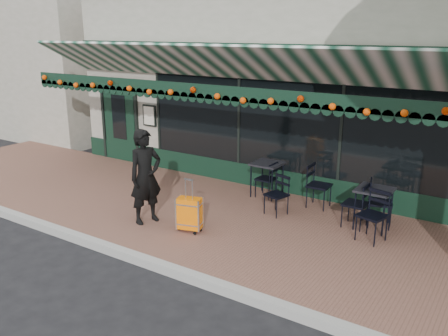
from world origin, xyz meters
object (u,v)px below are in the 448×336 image
Objects in this scene: chair_a_front at (372,216)px; cafe_table_a at (375,193)px; chair_b_left at (266,179)px; chair_b_right at (319,186)px; suitcase at (189,214)px; woman at (146,177)px; chair_b_front at (276,195)px; chair_a_left at (355,204)px; chair_a_right at (380,203)px; cafe_table_b at (267,166)px.

cafe_table_a is at bearing 119.03° from chair_a_front.
cafe_table_a is 2.48m from chair_b_left.
suitcase is at bearing 147.59° from chair_b_right.
woman is at bearing -151.13° from cafe_table_a.
woman is 2.53m from chair_b_front.
chair_a_left is 0.46m from chair_a_right.
cafe_table_b is at bearing 143.50° from chair_b_front.
chair_b_front is at bearing 146.10° from chair_b_right.
chair_b_left is 1.03m from chair_b_front.
woman is 1.82× the size of suitcase.
chair_b_front is (-1.47, -0.25, -0.04)m from chair_a_left.
cafe_table_b is at bearing 88.56° from chair_b_right.
chair_b_left is at bearing -8.22° from woman.
chair_a_front is 1.71m from chair_b_right.
chair_b_right is 1.14× the size of chair_b_front.
chair_a_front reaches higher than cafe_table_b.
chair_a_right is at bearing 68.40° from cafe_table_a.
chair_b_right is at bearing 158.09° from chair_a_front.
chair_a_right reaches higher than chair_b_left.
cafe_table_a is 0.31m from chair_a_right.
chair_b_right reaches higher than cafe_table_b.
cafe_table_a is at bearing -43.07° from woman.
cafe_table_b is at bearing 67.67° from chair_a_right.
chair_a_right is 1.13× the size of chair_b_front.
chair_a_left is at bearing 149.40° from chair_a_front.
chair_b_front is at bearing -30.40° from woman.
woman is at bearing -123.09° from chair_b_front.
chair_b_front is (-0.54, -0.83, -0.06)m from chair_b_right.
woman reaches higher than chair_b_right.
chair_a_right is (2.77, 2.10, 0.12)m from suitcase.
cafe_table_a is at bearing 110.20° from chair_a_left.
chair_a_right is (2.50, -0.30, -0.23)m from cafe_table_b.
chair_a_left is (3.33, 1.90, -0.46)m from woman.
chair_a_front is at bearing -21.75° from cafe_table_b.
chair_a_front is (2.83, 1.38, 0.12)m from suitcase.
chair_b_front is at bearing 43.09° from suitcase.
cafe_table_b is at bearing -176.07° from chair_b_left.
cafe_table_a is (3.63, 2.00, -0.20)m from woman.
chair_b_right is at bearing -25.97° from woman.
chair_b_right is at bearing 92.40° from chair_b_left.
woman is 2.26× the size of chair_b_front.
cafe_table_a is 0.88× the size of chair_a_left.
chair_a_front is (2.57, -1.02, -0.23)m from cafe_table_b.
woman reaches higher than cafe_table_b.
chair_a_left is at bearing -161.32° from cafe_table_a.
woman is at bearing 168.63° from suitcase.
woman is 1.99× the size of chair_a_front.
chair_b_left is (-2.43, 0.44, -0.29)m from cafe_table_a.
chair_a_right is at bearing 20.87° from suitcase.
chair_b_left is 1.20m from chair_b_right.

